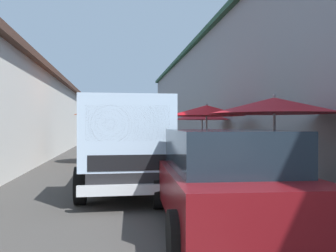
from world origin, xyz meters
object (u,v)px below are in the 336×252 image
Objects in this scene: fruit_stall_far_right at (206,117)px; delivery_truck at (125,147)px; fruit_stall_near_right at (202,120)px; vendor_by_crates at (168,148)px; fruit_stall_near_left at (101,120)px; fruit_stall_mid_lane at (274,114)px; hatchback_car at (224,178)px.

delivery_truck is (-4.71, 2.97, -0.76)m from fruit_stall_far_right.
fruit_stall_near_right reaches higher than delivery_truck.
fruit_stall_near_right is at bearing -23.29° from vendor_by_crates.
fruit_stall_near_left is at bearing 6.59° from delivery_truck.
fruit_stall_near_right is 1.55× the size of vendor_by_crates.
delivery_truck is (-7.46, 3.49, -0.70)m from fruit_stall_near_right.
fruit_stall_near_right is 0.86× the size of fruit_stall_far_right.
fruit_stall_mid_lane is (-4.97, -0.27, -0.04)m from fruit_stall_far_right.
fruit_stall_far_right is at bearing -117.55° from fruit_stall_near_left.
fruit_stall_near_left reaches higher than vendor_by_crates.
fruit_stall_near_left is at bearing 13.01° from hatchback_car.
fruit_stall_mid_lane is 3.33m from vendor_by_crates.
hatchback_car is (-7.37, 1.59, -1.06)m from fruit_stall_far_right.
fruit_stall_near_right reaches higher than vendor_by_crates.
fruit_stall_near_left reaches higher than hatchback_car.
fruit_stall_far_right reaches higher than fruit_stall_near_right.
fruit_stall_far_right reaches higher than fruit_stall_mid_lane.
fruit_stall_near_left is 0.46× the size of delivery_truck.
vendor_by_crates is at bearing 38.54° from fruit_stall_mid_lane.
fruit_stall_mid_lane reaches higher than delivery_truck.
fruit_stall_far_right is 5.62m from delivery_truck.
fruit_stall_near_right is 0.48× the size of delivery_truck.
fruit_stall_near_right is 10.39m from hatchback_car.
delivery_truck is (-6.66, -0.77, -0.68)m from fruit_stall_near_left.
fruit_stall_near_right is 5.75m from vendor_by_crates.
fruit_stall_near_left is at bearing 62.45° from fruit_stall_far_right.
fruit_stall_mid_lane reaches higher than vendor_by_crates.
fruit_stall_near_left is at bearing 24.54° from vendor_by_crates.
fruit_stall_near_right is 0.83× the size of fruit_stall_mid_lane.
fruit_stall_far_right is 0.56× the size of delivery_truck.
fruit_stall_near_left reaches higher than fruit_stall_far_right.
hatchback_car is at bearing 142.20° from fruit_stall_mid_lane.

